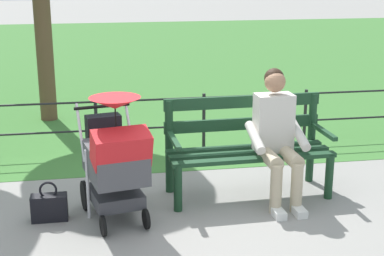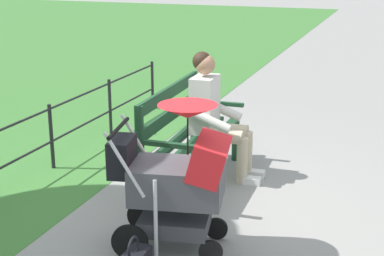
% 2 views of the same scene
% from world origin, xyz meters
% --- Properties ---
extents(ground_plane, '(60.00, 60.00, 0.00)m').
position_xyz_m(ground_plane, '(0.00, 0.00, 0.00)').
color(ground_plane, gray).
extents(park_bench, '(1.61, 0.65, 0.96)m').
position_xyz_m(park_bench, '(-0.80, -0.12, 0.53)').
color(park_bench, '#193D23').
rests_on(park_bench, ground).
extents(person_on_bench, '(0.54, 0.74, 1.28)m').
position_xyz_m(person_on_bench, '(-1.04, 0.11, 0.68)').
color(person_on_bench, tan).
rests_on(person_on_bench, ground).
extents(stroller, '(0.66, 0.96, 1.15)m').
position_xyz_m(stroller, '(0.51, 0.32, 0.59)').
color(stroller, black).
rests_on(stroller, ground).
extents(park_fence, '(6.56, 0.04, 0.70)m').
position_xyz_m(park_fence, '(0.00, -1.56, 0.42)').
color(park_fence, black).
rests_on(park_fence, ground).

